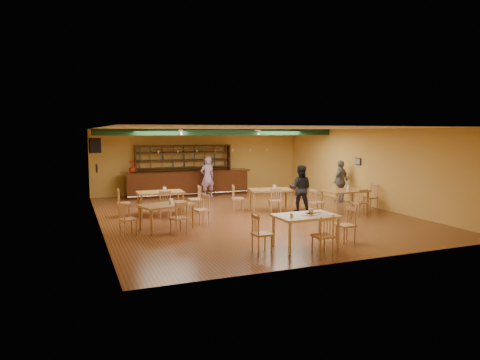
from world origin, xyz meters
name	(u,v)px	position (x,y,z in m)	size (l,w,h in m)	color
floor	(249,214)	(0.00, 0.00, 0.00)	(12.00, 12.00, 0.00)	brown
ceiling_beam	(222,132)	(0.00, 2.80, 2.87)	(10.00, 0.30, 0.25)	black
track_rail_left	(175,130)	(-1.80, 3.40, 2.94)	(0.05, 2.50, 0.05)	silver
track_rail_right	(248,130)	(1.40, 3.40, 2.94)	(0.05, 2.50, 0.05)	silver
ac_unit	(95,145)	(-4.80, 4.20, 2.35)	(0.34, 0.70, 0.48)	silver
picture_left	(97,168)	(-4.97, 1.00, 1.70)	(0.04, 0.34, 0.28)	black
picture_right	(358,161)	(4.97, 0.50, 1.70)	(0.04, 0.34, 0.28)	black
bar_counter	(188,183)	(-0.82, 5.15, 0.56)	(5.81, 0.85, 1.13)	#36170A
back_bar_hutch	(184,170)	(-0.82, 5.78, 1.14)	(4.49, 0.40, 2.28)	#36170A
poinsettia	(132,167)	(-3.28, 5.15, 1.39)	(0.29, 0.29, 0.51)	#B02010
dining_table_a	(161,203)	(-2.86, 1.18, 0.40)	(1.59, 0.96, 0.80)	#9A6336
dining_table_b	(270,199)	(1.09, 0.51, 0.39)	(1.54, 0.93, 0.77)	#9A6336
dining_table_c	(167,217)	(-3.18, -1.32, 0.38)	(1.51, 0.91, 0.76)	#9A6336
dining_table_d	(345,201)	(3.35, -0.94, 0.40)	(1.61, 0.97, 0.80)	#9A6336
near_table	(306,231)	(-0.39, -4.58, 0.41)	(1.53, 0.99, 0.82)	tan
pizza_tray	(310,214)	(-0.28, -4.58, 0.83)	(0.40, 0.40, 0.01)	silver
parmesan_shaker	(292,215)	(-0.88, -4.75, 0.88)	(0.07, 0.07, 0.11)	#EAE5C6
napkin_stack	(315,212)	(0.00, -4.36, 0.84)	(0.20, 0.15, 0.03)	white
pizza_server	(314,213)	(-0.11, -4.53, 0.84)	(0.32, 0.09, 0.00)	silver
side_plate	(332,214)	(0.22, -4.80, 0.83)	(0.22, 0.22, 0.01)	white
patron_bar	(207,177)	(-0.15, 4.33, 0.90)	(0.66, 0.43, 1.80)	#9C54B7
patron_right_a	(300,189)	(1.89, -0.29, 0.85)	(0.82, 0.64, 1.70)	black
patron_right_b	(341,181)	(4.55, 1.06, 0.86)	(1.01, 0.42, 1.72)	gray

